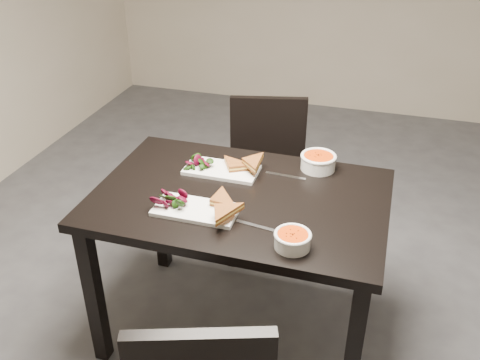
{
  "coord_description": "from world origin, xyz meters",
  "views": [
    {
      "loc": [
        0.05,
        -2.17,
        1.9
      ],
      "look_at": [
        -0.48,
        -0.39,
        0.82
      ],
      "focal_mm": 39.78,
      "sensor_mm": 36.0,
      "label": 1
    }
  ],
  "objects_px": {
    "chair_far": "(267,167)",
    "soup_bowl_far": "(318,161)",
    "plate_near": "(196,210)",
    "plate_far": "(222,170)",
    "soup_bowl_near": "(293,239)",
    "table": "(240,215)"
  },
  "relations": [
    {
      "from": "plate_near",
      "to": "chair_far",
      "type": "bearing_deg",
      "value": 85.85
    },
    {
      "from": "table",
      "to": "soup_bowl_far",
      "type": "height_order",
      "value": "soup_bowl_far"
    },
    {
      "from": "soup_bowl_near",
      "to": "plate_near",
      "type": "bearing_deg",
      "value": 164.48
    },
    {
      "from": "table",
      "to": "soup_bowl_far",
      "type": "xyz_separation_m",
      "value": [
        0.27,
        0.31,
        0.14
      ]
    },
    {
      "from": "chair_far",
      "to": "plate_far",
      "type": "bearing_deg",
      "value": -110.38
    },
    {
      "from": "plate_near",
      "to": "soup_bowl_far",
      "type": "height_order",
      "value": "soup_bowl_far"
    },
    {
      "from": "soup_bowl_far",
      "to": "table",
      "type": "bearing_deg",
      "value": -130.99
    },
    {
      "from": "chair_far",
      "to": "plate_far",
      "type": "distance_m",
      "value": 0.63
    },
    {
      "from": "plate_far",
      "to": "soup_bowl_far",
      "type": "relative_size",
      "value": 2.04
    },
    {
      "from": "soup_bowl_far",
      "to": "plate_near",
      "type": "bearing_deg",
      "value": -129.66
    },
    {
      "from": "chair_far",
      "to": "plate_far",
      "type": "relative_size",
      "value": 2.62
    },
    {
      "from": "plate_near",
      "to": "plate_far",
      "type": "height_order",
      "value": "same"
    },
    {
      "from": "plate_near",
      "to": "table",
      "type": "bearing_deg",
      "value": 52.9
    },
    {
      "from": "soup_bowl_near",
      "to": "soup_bowl_far",
      "type": "relative_size",
      "value": 0.84
    },
    {
      "from": "chair_far",
      "to": "plate_near",
      "type": "bearing_deg",
      "value": -107.4
    },
    {
      "from": "table",
      "to": "soup_bowl_near",
      "type": "bearing_deg",
      "value": -45.48
    },
    {
      "from": "table",
      "to": "plate_near",
      "type": "height_order",
      "value": "plate_near"
    },
    {
      "from": "chair_far",
      "to": "soup_bowl_far",
      "type": "distance_m",
      "value": 0.62
    },
    {
      "from": "plate_far",
      "to": "chair_far",
      "type": "bearing_deg",
      "value": 82.87
    },
    {
      "from": "table",
      "to": "chair_far",
      "type": "distance_m",
      "value": 0.75
    },
    {
      "from": "soup_bowl_far",
      "to": "soup_bowl_near",
      "type": "bearing_deg",
      "value": -89.18
    },
    {
      "from": "soup_bowl_near",
      "to": "plate_far",
      "type": "distance_m",
      "value": 0.61
    }
  ]
}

